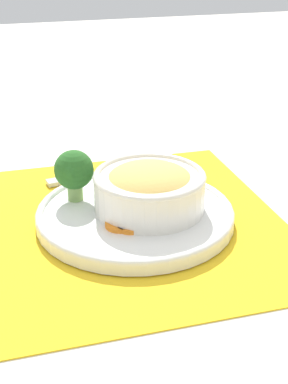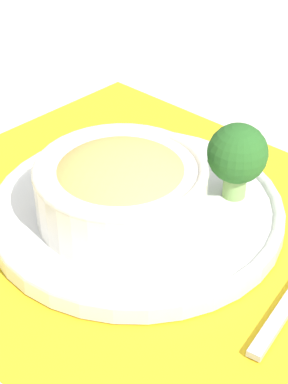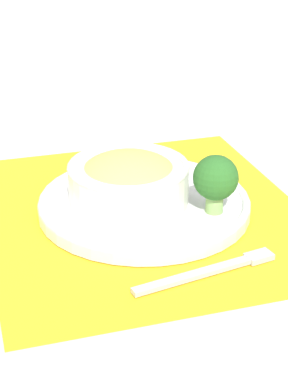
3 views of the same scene
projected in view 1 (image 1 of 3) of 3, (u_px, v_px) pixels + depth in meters
ground_plane at (135, 223)px, 0.78m from camera, size 4.00×4.00×0.00m
placemat at (135, 221)px, 0.78m from camera, size 0.49×0.44×0.00m
plate at (135, 213)px, 0.78m from camera, size 0.29×0.29×0.02m
bowl at (150, 188)px, 0.76m from camera, size 0.16×0.16×0.07m
broccoli_floret at (74, 171)px, 0.79m from camera, size 0.06×0.06×0.08m
carrot_slice_near at (121, 224)px, 0.73m from camera, size 0.04×0.04×0.01m
carrot_slice_middle at (131, 225)px, 0.73m from camera, size 0.04×0.04×0.01m
fork at (88, 176)px, 0.92m from camera, size 0.04×0.18×0.01m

